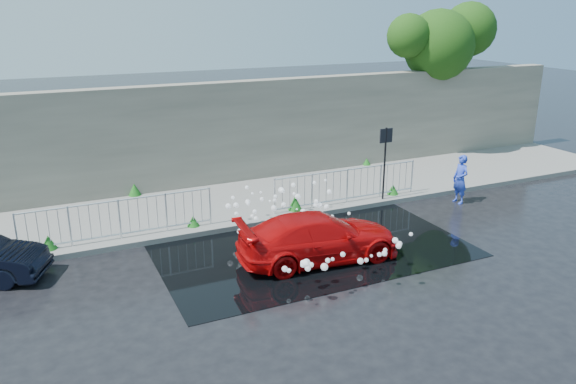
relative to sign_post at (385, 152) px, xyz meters
name	(u,v)px	position (x,y,z in m)	size (l,w,h in m)	color
ground	(311,265)	(-4.20, -3.10, -1.72)	(90.00, 90.00, 0.00)	black
pavement	(240,202)	(-4.20, 1.90, -1.65)	(30.00, 4.00, 0.15)	slate
curb	(264,222)	(-4.20, -0.10, -1.64)	(30.00, 0.25, 0.16)	slate
retaining_wall	(217,133)	(-4.20, 4.10, 0.18)	(30.00, 0.60, 3.50)	#645F54
puddle	(310,247)	(-3.70, -2.10, -1.72)	(8.00, 5.00, 0.01)	black
sign_post	(385,152)	(0.00, 0.00, 0.00)	(0.45, 0.06, 2.50)	black
tree	(443,41)	(5.52, 4.31, 3.05)	(4.96, 2.87, 6.30)	#332114
railing_left	(120,218)	(-8.20, 0.25, -0.99)	(5.05, 0.05, 1.10)	silver
railing_right	(347,185)	(-1.20, 0.25, -0.99)	(5.05, 0.05, 1.10)	silver
weeds	(235,201)	(-4.56, 1.35, -1.39)	(12.17, 3.93, 0.45)	#134813
water_spray	(302,221)	(-3.84, -1.88, -1.04)	(3.62, 5.37, 1.09)	white
red_car	(319,237)	(-3.86, -2.87, -1.13)	(1.67, 4.12, 1.19)	#AF0708
person	(460,179)	(2.30, -0.96, -0.93)	(0.58, 0.38, 1.59)	blue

